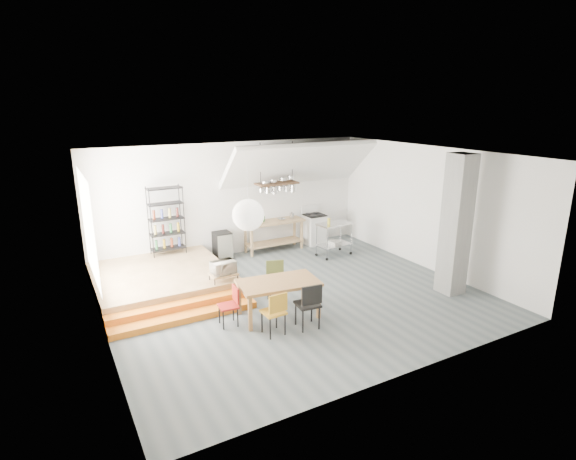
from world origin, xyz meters
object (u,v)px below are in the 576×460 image
stove (314,229)px  rolling_cart (334,234)px  dining_table (278,285)px  mini_fridge (222,246)px

stove → rolling_cart: bearing=-94.7°
stove → dining_table: 5.04m
dining_table → rolling_cart: bearing=46.5°
stove → dining_table: stove is taller
rolling_cart → mini_fridge: (-2.90, 1.27, -0.24)m
dining_table → mini_fridge: (0.27, 3.88, -0.29)m
rolling_cart → mini_fridge: rolling_cart is taller
mini_fridge → rolling_cart: bearing=-23.7°
stove → mini_fridge: stove is taller
rolling_cart → mini_fridge: bearing=150.0°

